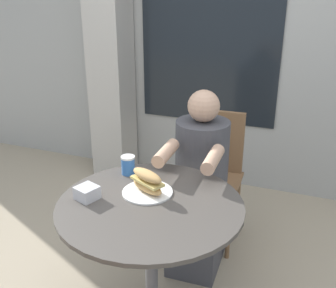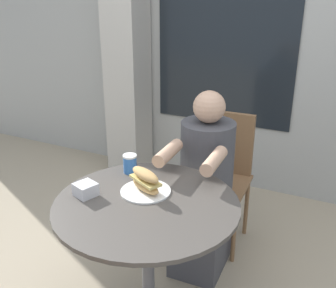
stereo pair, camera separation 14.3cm
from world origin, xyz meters
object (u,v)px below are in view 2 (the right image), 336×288
seated_diner (204,195)px  sandwich_on_plate (145,183)px  cafe_table (147,237)px  drink_cup (130,164)px  diner_chair (222,166)px

seated_diner → sandwich_on_plate: 0.60m
cafe_table → sandwich_on_plate: bearing=121.5°
drink_cup → sandwich_on_plate: bearing=-40.5°
cafe_table → sandwich_on_plate: size_ratio=3.54×
diner_chair → cafe_table: bearing=84.6°
cafe_table → diner_chair: 0.93m
cafe_table → diner_chair: bearing=87.0°
sandwich_on_plate → drink_cup: (-0.17, 0.15, 0.00)m
diner_chair → seated_diner: 0.35m
diner_chair → drink_cup: (-0.27, -0.71, 0.26)m
diner_chair → seated_diner: bearing=88.5°
diner_chair → sandwich_on_plate: 0.90m
cafe_table → sandwich_on_plate: 0.25m
drink_cup → diner_chair: bearing=69.0°
seated_diner → sandwich_on_plate: (-0.10, -0.51, 0.30)m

